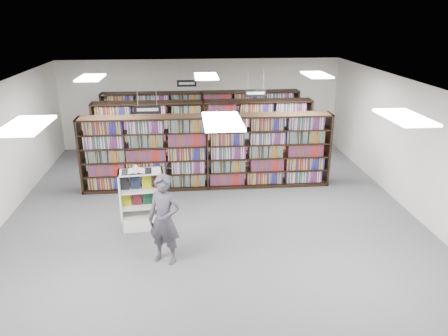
{
  "coord_description": "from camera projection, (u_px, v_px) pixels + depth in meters",
  "views": [
    {
      "loc": [
        -0.58,
        -9.7,
        4.81
      ],
      "look_at": [
        0.34,
        0.5,
        1.1
      ],
      "focal_mm": 35.0,
      "sensor_mm": 36.0,
      "label": 1
    }
  ],
  "objects": [
    {
      "name": "troffer_front_right",
      "position": [
        405.0,
        117.0,
        7.14
      ],
      "size": [
        0.6,
        1.2,
        0.04
      ],
      "primitive_type": "cube",
      "color": "white",
      "rests_on": "ceiling"
    },
    {
      "name": "bookshelf_row_far",
      "position": [
        202.0,
        121.0,
        15.75
      ],
      "size": [
        7.0,
        0.6,
        2.1
      ],
      "color": "black",
      "rests_on": "floor"
    },
    {
      "name": "troffer_back_left",
      "position": [
        91.0,
        78.0,
        11.31
      ],
      "size": [
        0.6,
        1.2,
        0.04
      ],
      "primitive_type": "cube",
      "color": "white",
      "rests_on": "ceiling"
    },
    {
      "name": "ceiling",
      "position": [
        211.0,
        87.0,
        9.68
      ],
      "size": [
        10.0,
        12.0,
        0.1
      ],
      "primitive_type": "cube",
      "color": "silver",
      "rests_on": "wall_back"
    },
    {
      "name": "wall_front",
      "position": [
        247.0,
        333.0,
        4.6
      ],
      "size": [
        10.0,
        0.1,
        3.2
      ],
      "primitive_type": "cube",
      "color": "silver",
      "rests_on": "ground"
    },
    {
      "name": "aisle_sign_center",
      "position": [
        187.0,
        83.0,
        14.54
      ],
      "size": [
        0.65,
        0.02,
        0.8
      ],
      "color": "#B2B2B7",
      "rests_on": "ceiling"
    },
    {
      "name": "aisle_sign_right",
      "position": [
        255.0,
        92.0,
        12.84
      ],
      "size": [
        0.65,
        0.02,
        0.8
      ],
      "color": "#B2B2B7",
      "rests_on": "ceiling"
    },
    {
      "name": "bookshelf_row_mid",
      "position": [
        204.0,
        133.0,
        14.15
      ],
      "size": [
        7.0,
        0.6,
        2.1
      ],
      "color": "black",
      "rests_on": "floor"
    },
    {
      "name": "troffer_front_left",
      "position": [
        26.0,
        126.0,
        6.63
      ],
      "size": [
        0.6,
        1.2,
        0.04
      ],
      "primitive_type": "cube",
      "color": "white",
      "rests_on": "ceiling"
    },
    {
      "name": "open_book",
      "position": [
        136.0,
        170.0,
        9.76
      ],
      "size": [
        0.69,
        0.44,
        0.13
      ],
      "rotation": [
        0.0,
        0.0,
        0.09
      ],
      "color": "black",
      "rests_on": "endcap_display"
    },
    {
      "name": "troffer_back_center",
      "position": [
        206.0,
        76.0,
        11.56
      ],
      "size": [
        0.6,
        1.2,
        0.04
      ],
      "primitive_type": "cube",
      "color": "white",
      "rests_on": "ceiling"
    },
    {
      "name": "bookshelf_row_near",
      "position": [
        207.0,
        152.0,
        12.28
      ],
      "size": [
        7.0,
        0.6,
        2.1
      ],
      "color": "black",
      "rests_on": "floor"
    },
    {
      "name": "troffer_front_center",
      "position": [
        222.0,
        121.0,
        6.88
      ],
      "size": [
        0.6,
        1.2,
        0.04
      ],
      "primitive_type": "cube",
      "color": "white",
      "rests_on": "ceiling"
    },
    {
      "name": "floor",
      "position": [
        212.0,
        217.0,
        10.77
      ],
      "size": [
        12.0,
        12.0,
        0.0
      ],
      "primitive_type": "plane",
      "color": "#535459",
      "rests_on": "ground"
    },
    {
      "name": "wall_right",
      "position": [
        416.0,
        150.0,
        10.65
      ],
      "size": [
        0.1,
        12.0,
        3.2
      ],
      "primitive_type": "cube",
      "color": "silver",
      "rests_on": "ground"
    },
    {
      "name": "endcap_display",
      "position": [
        143.0,
        208.0,
        10.16
      ],
      "size": [
        1.05,
        0.59,
        1.4
      ],
      "rotation": [
        0.0,
        0.0,
        0.1
      ],
      "color": "silver",
      "rests_on": "floor"
    },
    {
      "name": "aisle_sign_left",
      "position": [
        148.0,
        109.0,
        10.71
      ],
      "size": [
        0.65,
        0.02,
        0.8
      ],
      "color": "#B2B2B7",
      "rests_on": "ceiling"
    },
    {
      "name": "shopper",
      "position": [
        164.0,
        220.0,
        8.58
      ],
      "size": [
        0.8,
        0.69,
        1.86
      ],
      "primitive_type": "imported",
      "rotation": [
        0.0,
        0.0,
        -0.43
      ],
      "color": "#48444E",
      "rests_on": "floor"
    },
    {
      "name": "wall_back",
      "position": [
        201.0,
        104.0,
        15.84
      ],
      "size": [
        10.0,
        0.1,
        3.2
      ],
      "primitive_type": "cube",
      "color": "silver",
      "rests_on": "ground"
    },
    {
      "name": "troffer_back_right",
      "position": [
        317.0,
        75.0,
        11.82
      ],
      "size": [
        0.6,
        1.2,
        0.04
      ],
      "primitive_type": "cube",
      "color": "white",
      "rests_on": "ceiling"
    }
  ]
}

